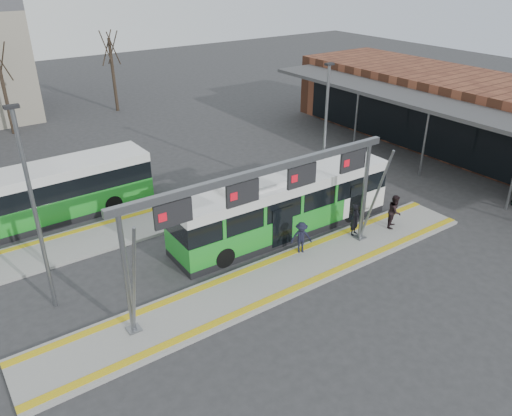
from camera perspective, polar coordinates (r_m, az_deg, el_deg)
The scene contains 15 objects.
ground at distance 22.25m, azimuth 2.28°, elevation -8.16°, with size 120.00×120.00×0.00m, color #2D2D30.
platform_main at distance 22.21m, azimuth 2.28°, elevation -8.00°, with size 22.00×3.00×0.15m, color gray.
platform_second at distance 26.72m, azimuth -15.20°, elevation -2.54°, with size 20.00×3.00×0.15m, color gray.
tactile_main at distance 22.16m, azimuth 2.29°, elevation -7.82°, with size 22.00×2.65×0.02m.
tactile_second at distance 27.65m, azimuth -16.09°, elevation -1.41°, with size 20.00×0.35×0.02m.
gantry at distance 20.10m, azimuth 1.27°, elevation 1.95°, with size 13.00×1.68×5.20m.
station_building at distance 39.17m, azimuth 25.12°, elevation 9.17°, with size 11.50×32.00×5.00m.
hero_bus at distance 25.23m, azimuth 3.09°, elevation 0.32°, with size 12.06×2.77×3.30m.
bg_bus_green at distance 28.52m, azimuth -23.81°, elevation 1.13°, with size 12.09×2.84×3.01m.
passenger_a at distance 25.44m, azimuth 11.27°, elevation -1.31°, with size 0.60×0.40×1.66m, color black.
passenger_b at distance 26.62m, azimuth 15.58°, elevation -0.35°, with size 0.86×0.67×1.78m, color black.
passenger_c at distance 23.59m, azimuth 5.20°, elevation -3.36°, with size 1.02×0.58×1.57m, color black.
tree_mid at distance 47.63m, azimuth -16.35°, elevation 17.08°, with size 1.40×1.40×7.31m.
lamp_west at distance 20.09m, azimuth -23.99°, elevation -0.19°, with size 0.50×0.25×8.33m.
lamp_east at distance 28.10m, azimuth 7.92°, elevation 8.73°, with size 0.50×0.25×7.82m.
Camera 1 is at (-11.21, -14.40, 12.74)m, focal length 35.00 mm.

